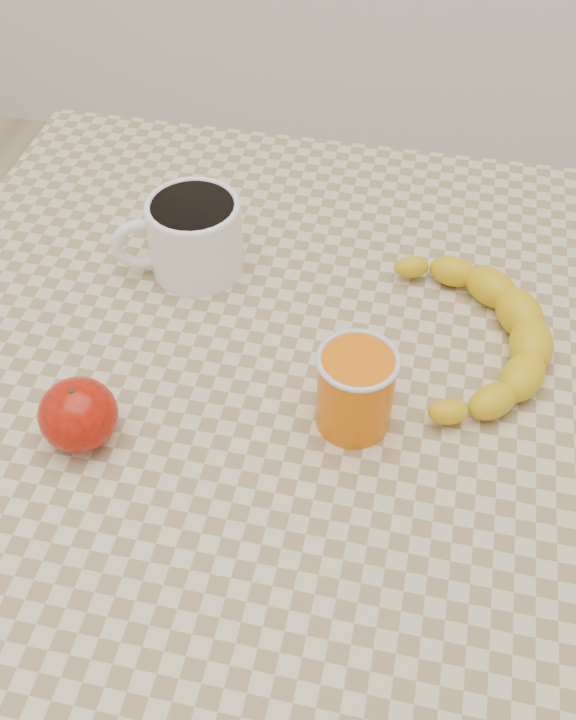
% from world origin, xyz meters
% --- Properties ---
extents(ground, '(3.00, 3.00, 0.00)m').
position_xyz_m(ground, '(0.00, 0.00, 0.00)').
color(ground, tan).
rests_on(ground, ground).
extents(table, '(0.80, 0.80, 0.75)m').
position_xyz_m(table, '(0.00, 0.00, 0.66)').
color(table, beige).
rests_on(table, ground).
extents(coffee_mug, '(0.15, 0.13, 0.08)m').
position_xyz_m(coffee_mug, '(-0.13, 0.13, 0.79)').
color(coffee_mug, white).
rests_on(coffee_mug, table).
extents(orange_juice_glass, '(0.07, 0.07, 0.08)m').
position_xyz_m(orange_juice_glass, '(0.07, -0.04, 0.79)').
color(orange_juice_glass, '#E16307').
rests_on(orange_juice_glass, table).
extents(apple, '(0.07, 0.07, 0.06)m').
position_xyz_m(apple, '(-0.16, -0.11, 0.78)').
color(apple, '#880A04').
rests_on(apple, table).
extents(banana, '(0.23, 0.29, 0.04)m').
position_xyz_m(banana, '(0.16, 0.07, 0.77)').
color(banana, gold).
rests_on(banana, table).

